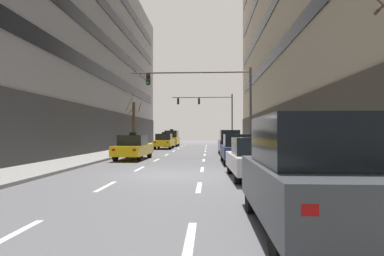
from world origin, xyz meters
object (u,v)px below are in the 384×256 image
at_px(taxi_driving_0, 133,147).
at_px(street_tree_0, 134,124).
at_px(car_parked_1, 253,158).
at_px(pedestrian_1, 256,141).
at_px(car_parked_2, 238,149).
at_px(traffic_signal_0, 214,93).
at_px(taxi_driving_1, 164,141).
at_px(taxi_driving_2, 172,138).
at_px(car_parked_0, 305,174).
at_px(traffic_signal_1, 212,109).
at_px(car_parked_3, 229,142).
at_px(pedestrian_0, 266,142).

height_order(taxi_driving_0, street_tree_0, street_tree_0).
height_order(car_parked_1, pedestrian_1, pedestrian_1).
height_order(car_parked_2, pedestrian_1, car_parked_2).
distance_m(traffic_signal_0, pedestrian_1, 7.32).
bearing_deg(traffic_signal_0, car_parked_1, -83.09).
bearing_deg(taxi_driving_1, traffic_signal_0, -63.33).
height_order(taxi_driving_2, car_parked_0, taxi_driving_2).
xyz_separation_m(taxi_driving_2, street_tree_0, (-2.91, -9.25, 1.63)).
relative_size(car_parked_0, car_parked_1, 1.00).
xyz_separation_m(taxi_driving_0, car_parked_2, (6.86, -1.95, 0.03)).
distance_m(taxi_driving_0, car_parked_0, 16.25).
xyz_separation_m(taxi_driving_1, traffic_signal_0, (5.42, -10.79, 4.01)).
bearing_deg(pedestrian_1, car_parked_1, -99.00).
relative_size(car_parked_2, traffic_signal_1, 0.56).
height_order(car_parked_1, car_parked_3, car_parked_3).
xyz_separation_m(car_parked_2, car_parked_3, (-0.00, 7.50, 0.17)).
bearing_deg(taxi_driving_1, car_parked_1, -72.93).
bearing_deg(taxi_driving_1, traffic_signal_1, 53.45).
bearing_deg(pedestrian_1, car_parked_0, -96.46).
bearing_deg(car_parked_1, car_parked_2, 90.01).
bearing_deg(car_parked_3, taxi_driving_2, 114.23).
bearing_deg(car_parked_1, taxi_driving_1, 107.07).
xyz_separation_m(car_parked_3, pedestrian_0, (3.23, 0.88, 0.01)).
distance_m(car_parked_0, car_parked_2, 12.78).
distance_m(taxi_driving_1, street_tree_0, 4.29).
height_order(car_parked_2, traffic_signal_0, traffic_signal_0).
height_order(car_parked_2, car_parked_3, car_parked_3).
bearing_deg(pedestrian_0, taxi_driving_1, 143.40).
distance_m(taxi_driving_1, traffic_signal_1, 10.18).
bearing_deg(taxi_driving_1, taxi_driving_0, -90.30).
xyz_separation_m(car_parked_1, car_parked_2, (-0.00, 6.29, 0.05)).
bearing_deg(taxi_driving_0, car_parked_3, 38.93).
height_order(taxi_driving_0, car_parked_1, taxi_driving_0).
xyz_separation_m(car_parked_1, pedestrian_1, (2.56, 16.18, 0.24)).
relative_size(car_parked_3, traffic_signal_1, 0.51).
xyz_separation_m(car_parked_1, pedestrian_0, (3.23, 14.67, 0.23)).
relative_size(taxi_driving_1, traffic_signal_0, 0.49).
bearing_deg(pedestrian_1, taxi_driving_2, 126.49).
bearing_deg(street_tree_0, pedestrian_0, -20.52).
height_order(taxi_driving_1, traffic_signal_0, traffic_signal_0).
xyz_separation_m(taxi_driving_0, traffic_signal_1, (5.58, 21.29, 4.30)).
distance_m(taxi_driving_1, taxi_driving_2, 6.63).
relative_size(traffic_signal_1, pedestrian_0, 5.36).
bearing_deg(pedestrian_1, street_tree_0, 164.83).
height_order(car_parked_0, car_parked_1, car_parked_0).
bearing_deg(pedestrian_0, traffic_signal_1, 106.91).
xyz_separation_m(taxi_driving_0, pedestrian_1, (9.43, 7.93, 0.22)).
xyz_separation_m(taxi_driving_0, car_parked_1, (6.87, -8.25, -0.02)).
height_order(taxi_driving_1, car_parked_3, car_parked_3).
relative_size(taxi_driving_2, car_parked_2, 0.95).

